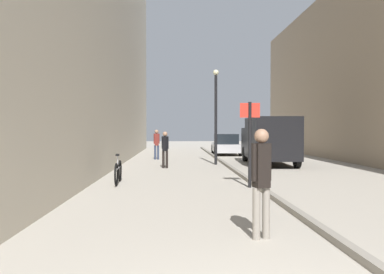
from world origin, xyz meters
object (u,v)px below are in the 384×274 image
(pedestrian_mid_block, at_px, (157,142))
(bicycle_leaning, at_px, (118,172))
(street_sign_post, at_px, (250,137))
(delivery_van, at_px, (269,139))
(pedestrian_main_foreground, at_px, (261,175))
(parked_car, at_px, (226,144))
(lamp_post, at_px, (216,110))
(pedestrian_far_crossing, at_px, (165,147))

(pedestrian_mid_block, height_order, bicycle_leaning, pedestrian_mid_block)
(bicycle_leaning, bearing_deg, street_sign_post, -16.02)
(pedestrian_mid_block, bearing_deg, delivery_van, -33.97)
(pedestrian_main_foreground, relative_size, pedestrian_mid_block, 1.01)
(delivery_van, bearing_deg, parked_car, 101.61)
(pedestrian_mid_block, height_order, delivery_van, delivery_van)
(delivery_van, height_order, lamp_post, lamp_post)
(pedestrian_mid_block, bearing_deg, pedestrian_main_foreground, -84.92)
(pedestrian_main_foreground, height_order, pedestrian_far_crossing, pedestrian_main_foreground)
(lamp_post, bearing_deg, delivery_van, -2.27)
(lamp_post, bearing_deg, bicycle_leaning, -121.82)
(pedestrian_mid_block, xyz_separation_m, bicycle_leaning, (-0.78, -9.56, -0.63))
(pedestrian_far_crossing, bearing_deg, pedestrian_mid_block, 114.81)
(bicycle_leaning, bearing_deg, lamp_post, 55.72)
(street_sign_post, bearing_deg, pedestrian_mid_block, -64.20)
(street_sign_post, height_order, lamp_post, lamp_post)
(delivery_van, distance_m, parked_car, 7.55)
(pedestrian_far_crossing, xyz_separation_m, street_sign_post, (2.72, -5.70, 0.58))
(pedestrian_mid_block, distance_m, bicycle_leaning, 9.61)
(pedestrian_far_crossing, relative_size, street_sign_post, 0.64)
(street_sign_post, relative_size, bicycle_leaning, 1.47)
(pedestrian_far_crossing, xyz_separation_m, delivery_van, (5.17, 1.48, 0.30))
(parked_car, bearing_deg, pedestrian_far_crossing, -112.13)
(parked_car, bearing_deg, pedestrian_main_foreground, -94.12)
(pedestrian_far_crossing, height_order, bicycle_leaning, pedestrian_far_crossing)
(pedestrian_mid_block, relative_size, street_sign_post, 0.67)
(lamp_post, bearing_deg, pedestrian_main_foreground, -93.05)
(pedestrian_main_foreground, distance_m, street_sign_post, 5.30)
(pedestrian_mid_block, relative_size, pedestrian_far_crossing, 1.05)
(pedestrian_far_crossing, height_order, delivery_van, delivery_van)
(pedestrian_mid_block, height_order, lamp_post, lamp_post)
(pedestrian_far_crossing, distance_m, lamp_post, 3.44)
(pedestrian_far_crossing, bearing_deg, bicycle_leaning, -89.16)
(pedestrian_main_foreground, bearing_deg, pedestrian_mid_block, 81.76)
(pedestrian_main_foreground, xyz_separation_m, delivery_van, (3.34, 12.38, 0.24))
(pedestrian_mid_block, xyz_separation_m, pedestrian_far_crossing, (0.63, -4.85, -0.05))
(street_sign_post, relative_size, lamp_post, 0.55)
(pedestrian_mid_block, bearing_deg, pedestrian_far_crossing, -86.44)
(lamp_post, bearing_deg, pedestrian_far_crossing, -147.64)
(delivery_van, relative_size, bicycle_leaning, 2.91)
(pedestrian_main_foreground, xyz_separation_m, pedestrian_far_crossing, (-1.84, 10.90, -0.06))
(parked_car, xyz_separation_m, street_sign_post, (-1.32, -14.63, 0.83))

